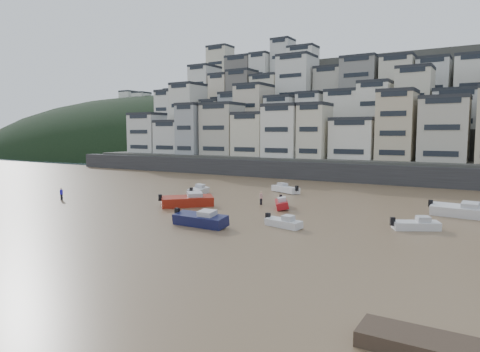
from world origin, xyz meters
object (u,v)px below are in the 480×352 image
Objects in this scene: boat_h at (285,188)px; boat_a at (200,218)px; boat_e at (282,203)px; boat_g at (461,209)px; boat_d at (416,223)px; boat_f at (198,190)px; person_pink at (261,198)px; boat_b at (283,221)px; person_blue at (61,194)px; boat_c at (187,199)px.

boat_a is at bearing 121.95° from boat_h.
boat_g reaches higher than boat_e.
boat_d is 0.75× the size of boat_a.
boat_f is 3.19× the size of person_pink.
boat_f is at bearing 166.50° from person_pink.
boat_a is 1.47× the size of boat_b.
person_blue is (-45.07, -6.04, 0.22)m from boat_d.
person_pink is (-3.39, 0.91, 0.19)m from boat_e.
person_blue reaches higher than boat_e.
boat_d is 21.00m from boat_a.
person_pink is (7.29, 6.15, -0.10)m from boat_c.
boat_f is at bearing 72.35° from boat_c.
boat_b is (7.33, 3.89, -0.28)m from boat_a.
boat_g is 0.93× the size of boat_c.
boat_b is at bearing -62.73° from boat_c.
boat_a is 11.72m from boat_c.
boat_d is at bearing -44.48° from boat_c.
boat_g is at bearing -27.90° from boat_c.
boat_e is at bearing 138.59° from boat_h.
boat_f is 12.72m from person_pink.
boat_d is 27.66m from boat_h.
boat_b is 13.45m from person_pink.
person_pink is at bearing -117.46° from boat_f.
boat_b is 0.78× the size of boat_f.
boat_e is at bearing 130.56° from boat_b.
boat_a is 0.89× the size of boat_c.
boat_h is 18.82m from boat_c.
person_blue reaches higher than boat_h.
boat_g is at bearing -102.08° from boat_f.
boat_d is 0.86× the size of boat_f.
person_blue is (-18.09, -4.98, -0.10)m from boat_c.
boat_f is (-35.24, -1.16, -0.15)m from boat_g.
person_blue is (-26.30, 3.37, 0.00)m from boat_a.
person_blue is 27.72m from person_pink.
boat_f is at bearing 136.30° from boat_d.
boat_d is 9.76m from boat_g.
boat_a is at bearing -92.19° from boat_c.
boat_g is at bearing 41.42° from boat_d.
boat_c is 4.11× the size of person_blue.
boat_g reaches higher than boat_a.
boat_e is 16.83m from boat_d.
boat_c is at bearing 135.65° from boat_a.
person_pink reaches higher than boat_a.
person_pink is at bearing 23.70° from person_blue.
boat_c reaches higher than person_pink.
boat_a is at bearing -133.39° from boat_g.
boat_g is 26.17m from boat_h.
boat_e is 1.04× the size of boat_d.
boat_g is 23.24m from person_pink.
boat_c reaches higher than person_blue.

